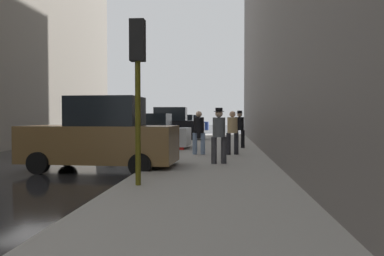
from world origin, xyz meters
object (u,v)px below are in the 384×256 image
(parked_blue_sedan, at_px, (188,124))
(pedestrian_with_fedora, at_px, (240,127))
(parked_bronze_suv, at_px, (102,137))
(fire_hydrant, at_px, (182,142))
(pedestrian_in_tan_coat, at_px, (232,130))
(traffic_light, at_px, (138,66))
(pedestrian_with_beanie, at_px, (219,133))
(parked_silver_sedan, at_px, (146,133))
(parked_gray_coupe, at_px, (180,126))
(parked_black_suv, at_px, (168,126))
(pedestrian_in_jeans, at_px, (199,130))

(parked_blue_sedan, distance_m, pedestrian_with_fedora, 20.41)
(parked_bronze_suv, bearing_deg, fire_hydrant, 72.17)
(parked_blue_sedan, relative_size, pedestrian_in_tan_coat, 2.47)
(parked_blue_sedan, height_order, fire_hydrant, parked_blue_sedan)
(parked_bronze_suv, xyz_separation_m, traffic_light, (1.85, -3.05, 1.73))
(pedestrian_with_beanie, bearing_deg, parked_silver_sedan, 122.24)
(pedestrian_in_tan_coat, distance_m, pedestrian_with_beanie, 2.92)
(parked_bronze_suv, distance_m, traffic_light, 3.97)
(parked_silver_sedan, relative_size, traffic_light, 1.18)
(parked_gray_coupe, bearing_deg, traffic_light, -85.32)
(parked_silver_sedan, height_order, parked_gray_coupe, same)
(parked_silver_sedan, height_order, pedestrian_with_fedora, pedestrian_with_fedora)
(parked_silver_sedan, relative_size, parked_black_suv, 0.92)
(parked_black_suv, bearing_deg, parked_blue_sedan, 90.00)
(parked_black_suv, xyz_separation_m, parked_gray_coupe, (0.00, 6.10, -0.18))
(fire_hydrant, relative_size, pedestrian_in_tan_coat, 0.41)
(parked_bronze_suv, relative_size, parked_blue_sedan, 1.10)
(parked_black_suv, bearing_deg, pedestrian_in_tan_coat, -67.53)
(parked_bronze_suv, bearing_deg, parked_gray_coupe, 90.00)
(fire_hydrant, height_order, pedestrian_in_jeans, pedestrian_in_jeans)
(fire_hydrant, distance_m, pedestrian_in_jeans, 2.22)
(parked_bronze_suv, relative_size, pedestrian_with_beanie, 2.62)
(parked_gray_coupe, bearing_deg, pedestrian_with_beanie, -79.27)
(parked_gray_coupe, distance_m, pedestrian_with_fedora, 13.52)
(parked_bronze_suv, distance_m, parked_black_suv, 13.48)
(parked_bronze_suv, relative_size, fire_hydrant, 6.62)
(pedestrian_in_jeans, bearing_deg, parked_bronze_suv, -126.39)
(parked_bronze_suv, relative_size, pedestrian_in_tan_coat, 2.73)
(parked_black_suv, relative_size, pedestrian_with_beanie, 2.61)
(parked_bronze_suv, height_order, parked_gray_coupe, parked_bronze_suv)
(traffic_light, bearing_deg, pedestrian_in_jeans, 82.73)
(parked_gray_coupe, distance_m, pedestrian_with_beanie, 19.08)
(pedestrian_in_tan_coat, xyz_separation_m, pedestrian_with_fedora, (0.40, 3.09, 0.03))
(parked_black_suv, distance_m, pedestrian_with_beanie, 13.13)
(parked_bronze_suv, bearing_deg, pedestrian_in_jeans, 53.61)
(parked_bronze_suv, relative_size, parked_black_suv, 1.00)
(parked_blue_sedan, bearing_deg, pedestrian_in_jeans, -83.29)
(parked_silver_sedan, bearing_deg, pedestrian_with_fedora, 4.38)
(parked_bronze_suv, xyz_separation_m, fire_hydrant, (1.80, 5.61, -0.54))
(parked_bronze_suv, xyz_separation_m, parked_gray_coupe, (0.00, 19.58, -0.18))
(parked_black_suv, distance_m, pedestrian_in_jeans, 10.16)
(pedestrian_in_tan_coat, relative_size, pedestrian_in_jeans, 1.00)
(parked_black_suv, distance_m, traffic_light, 16.72)
(parked_black_suv, bearing_deg, pedestrian_with_beanie, -74.30)
(parked_gray_coupe, bearing_deg, parked_blue_sedan, 90.00)
(traffic_light, relative_size, pedestrian_with_fedora, 2.03)
(fire_hydrant, bearing_deg, parked_silver_sedan, 154.47)
(traffic_light, height_order, pedestrian_with_beanie, traffic_light)
(parked_silver_sedan, relative_size, pedestrian_with_beanie, 2.39)
(parked_black_suv, distance_m, pedestrian_with_fedora, 8.01)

